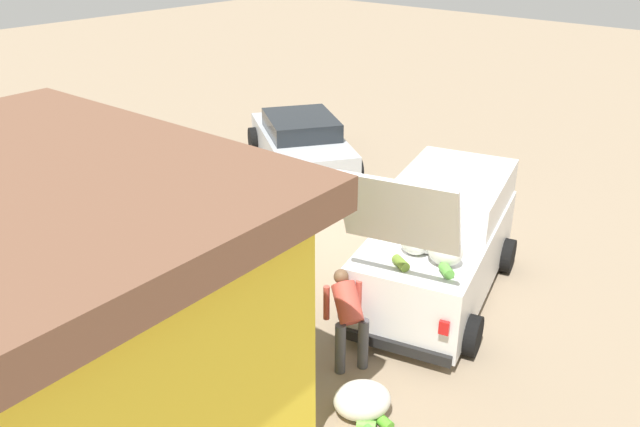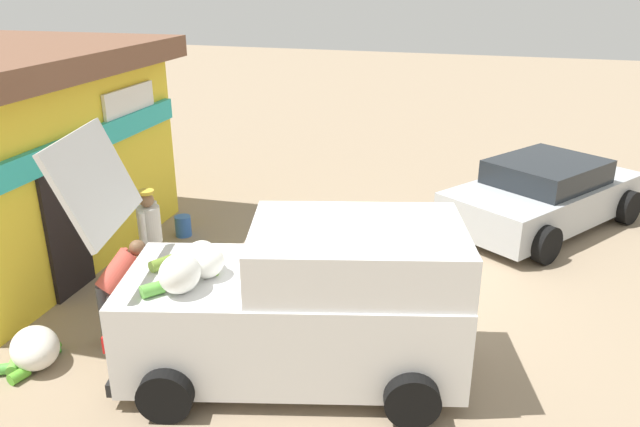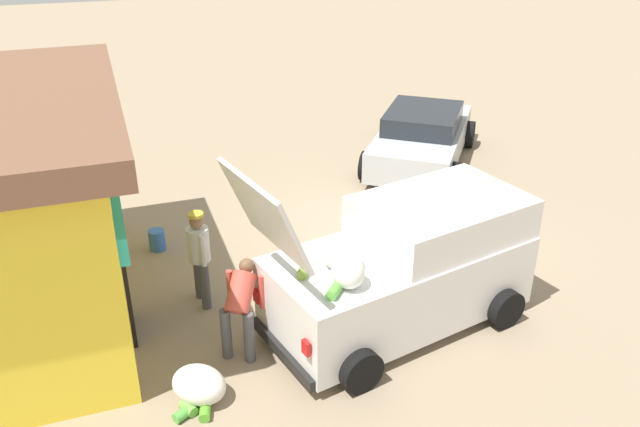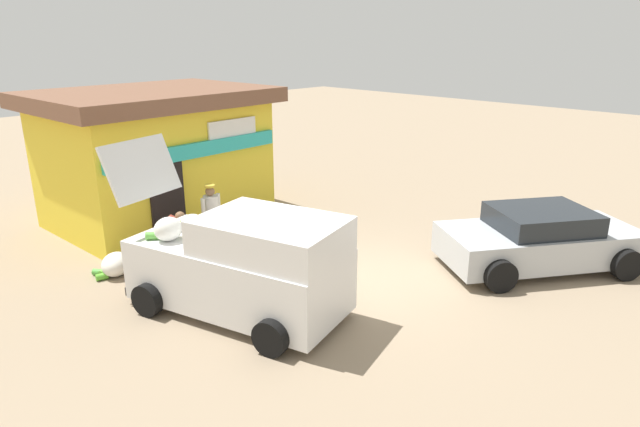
{
  "view_description": "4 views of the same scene",
  "coord_description": "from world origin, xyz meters",
  "px_view_note": "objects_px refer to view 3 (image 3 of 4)",
  "views": [
    {
      "loc": [
        -7.21,
        8.9,
        5.85
      ],
      "look_at": [
        -0.34,
        0.95,
        0.91
      ],
      "focal_mm": 36.01,
      "sensor_mm": 36.0,
      "label": 1
    },
    {
      "loc": [
        -8.6,
        -1.51,
        4.55
      ],
      "look_at": [
        0.25,
        1.19,
        0.93
      ],
      "focal_mm": 34.48,
      "sensor_mm": 36.0,
      "label": 2
    },
    {
      "loc": [
        -10.17,
        4.12,
        6.04
      ],
      "look_at": [
        -0.96,
        1.37,
        1.16
      ],
      "focal_mm": 36.87,
      "sensor_mm": 36.0,
      "label": 3
    },
    {
      "loc": [
        -8.07,
        -6.74,
        4.87
      ],
      "look_at": [
        0.3,
        1.43,
        1.01
      ],
      "focal_mm": 30.92,
      "sensor_mm": 36.0,
      "label": 4
    }
  ],
  "objects_px": {
    "paint_bucket": "(157,240)",
    "delivery_van": "(406,266)",
    "customer_bending": "(241,303)",
    "vendor_standing": "(199,253)",
    "parked_sedan": "(422,137)",
    "unloaded_banana_pile": "(199,386)"
  },
  "relations": [
    {
      "from": "parked_sedan",
      "to": "unloaded_banana_pile",
      "type": "bearing_deg",
      "value": 137.25
    },
    {
      "from": "paint_bucket",
      "to": "delivery_van",
      "type": "bearing_deg",
      "value": -133.52
    },
    {
      "from": "delivery_van",
      "to": "unloaded_banana_pile",
      "type": "distance_m",
      "value": 3.43
    },
    {
      "from": "delivery_van",
      "to": "parked_sedan",
      "type": "xyz_separation_m",
      "value": [
        5.74,
        -2.9,
        -0.32
      ]
    },
    {
      "from": "customer_bending",
      "to": "unloaded_banana_pile",
      "type": "bearing_deg",
      "value": 138.6
    },
    {
      "from": "paint_bucket",
      "to": "customer_bending",
      "type": "bearing_deg",
      "value": -163.92
    },
    {
      "from": "parked_sedan",
      "to": "unloaded_banana_pile",
      "type": "distance_m",
      "value": 9.04
    },
    {
      "from": "delivery_van",
      "to": "customer_bending",
      "type": "height_order",
      "value": "delivery_van"
    },
    {
      "from": "parked_sedan",
      "to": "paint_bucket",
      "type": "height_order",
      "value": "parked_sedan"
    },
    {
      "from": "parked_sedan",
      "to": "unloaded_banana_pile",
      "type": "xyz_separation_m",
      "value": [
        -6.63,
        6.13,
        -0.4
      ]
    },
    {
      "from": "parked_sedan",
      "to": "paint_bucket",
      "type": "bearing_deg",
      "value": 111.19
    },
    {
      "from": "vendor_standing",
      "to": "paint_bucket",
      "type": "height_order",
      "value": "vendor_standing"
    },
    {
      "from": "parked_sedan",
      "to": "vendor_standing",
      "type": "xyz_separation_m",
      "value": [
        -4.41,
        5.78,
        0.28
      ]
    },
    {
      "from": "vendor_standing",
      "to": "customer_bending",
      "type": "height_order",
      "value": "vendor_standing"
    },
    {
      "from": "unloaded_banana_pile",
      "to": "vendor_standing",
      "type": "bearing_deg",
      "value": -9.0
    },
    {
      "from": "customer_bending",
      "to": "paint_bucket",
      "type": "bearing_deg",
      "value": 16.08
    },
    {
      "from": "delivery_van",
      "to": "customer_bending",
      "type": "xyz_separation_m",
      "value": [
        -0.05,
        2.49,
        -0.13
      ]
    },
    {
      "from": "parked_sedan",
      "to": "paint_bucket",
      "type": "xyz_separation_m",
      "value": [
        -2.46,
        6.35,
        -0.44
      ]
    },
    {
      "from": "vendor_standing",
      "to": "unloaded_banana_pile",
      "type": "bearing_deg",
      "value": 171.0
    },
    {
      "from": "customer_bending",
      "to": "paint_bucket",
      "type": "height_order",
      "value": "customer_bending"
    },
    {
      "from": "vendor_standing",
      "to": "paint_bucket",
      "type": "relative_size",
      "value": 4.17
    },
    {
      "from": "customer_bending",
      "to": "vendor_standing",
      "type": "bearing_deg",
      "value": 15.39
    }
  ]
}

